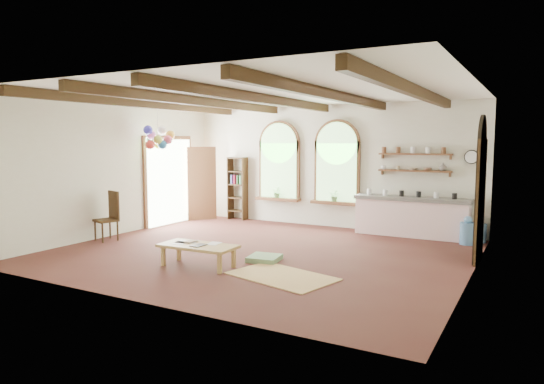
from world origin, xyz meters
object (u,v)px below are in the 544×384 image
Objects in this scene: coffee_table at (198,247)px; balloon_cluster at (158,138)px; kitchen_counter at (411,216)px; side_chair at (107,226)px.

coffee_table is 4.29m from balloon_cluster.
side_chair is (-5.94, -3.88, -0.15)m from kitchen_counter.
coffee_table is 1.28× the size of side_chair.
balloon_cluster is at bearing -157.22° from kitchen_counter.
coffee_table is 3.36m from side_chair.
coffee_table is 1.26× the size of balloon_cluster.
balloon_cluster is at bearing 142.09° from coffee_table.
coffee_table is (-2.70, -4.74, -0.12)m from kitchen_counter.
balloon_cluster reaches higher than side_chair.
balloon_cluster is (-5.71, -2.40, 1.85)m from kitchen_counter.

